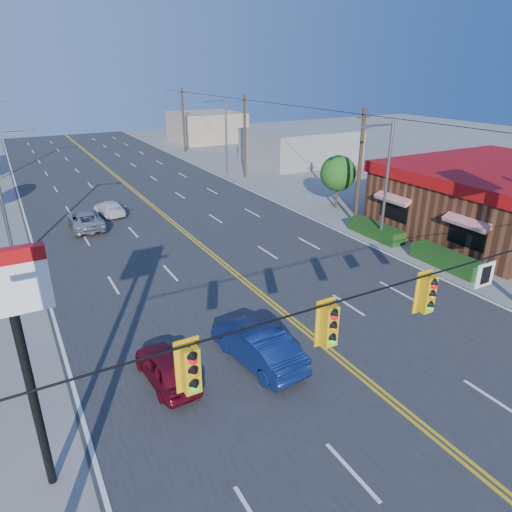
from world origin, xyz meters
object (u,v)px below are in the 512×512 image
car_silver (85,221)px  kfc (496,198)px  pizza_hut_sign (17,327)px  car_blue (258,346)px  signal_span (451,302)px  car_white (109,209)px  car_magenta (167,368)px

car_silver → kfc: bearing=152.2°
pizza_hut_sign → car_blue: bearing=14.7°
signal_span → kfc: size_ratio=1.49×
signal_span → car_blue: bearing=115.4°
car_blue → car_silver: bearing=-88.6°
pizza_hut_sign → car_white: (7.25, 25.05, -4.62)m
car_blue → car_magenta: bearing=-16.0°
car_blue → car_silver: (-3.01, 20.41, -0.10)m
kfc → car_white: 29.21m
car_blue → car_white: bearing=-95.1°
pizza_hut_sign → car_magenta: bearing=31.3°
kfc → car_white: bearing=144.2°
signal_span → car_blue: (-2.89, 6.10, -4.12)m
car_magenta → car_white: size_ratio=0.95×
car_blue → kfc: bearing=-172.5°
signal_span → pizza_hut_sign: 11.60m
kfc → car_white: size_ratio=4.21×
kfc → car_silver: 29.76m
signal_span → kfc: (20.02, 12.00, -2.51)m
car_silver → pizza_hut_sign: bearing=78.9°
car_magenta → car_white: bearing=-101.0°
kfc → car_blue: (-22.91, -5.90, -1.61)m
car_white → car_magenta: bearing=74.6°
car_blue → car_white: size_ratio=1.20×
car_silver → car_white: bearing=-130.5°
signal_span → kfc: bearing=30.9°
signal_span → car_white: signal_span is taller
signal_span → car_magenta: bearing=134.2°
car_magenta → car_blue: (3.59, -0.57, 0.14)m
pizza_hut_sign → car_silver: bearing=77.5°
kfc → car_blue: size_ratio=3.50×
car_blue → pizza_hut_sign: bearing=7.7°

